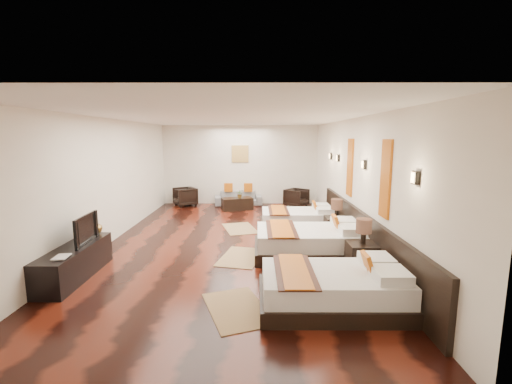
{
  "coord_description": "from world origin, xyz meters",
  "views": [
    {
      "loc": [
        0.6,
        -7.53,
        2.38
      ],
      "look_at": [
        0.58,
        0.48,
        1.1
      ],
      "focal_mm": 24.06,
      "sensor_mm": 36.0,
      "label": 1
    }
  ],
  "objects_px": {
    "book": "(54,257)",
    "figurine": "(94,226)",
    "table_plant": "(240,194)",
    "armchair_left": "(185,197)",
    "nightstand_b": "(336,226)",
    "coffee_table": "(237,204)",
    "bed_mid": "(311,242)",
    "armchair_right": "(297,198)",
    "tv_console": "(75,262)",
    "nightstand_a": "(362,255)",
    "bed_far": "(298,219)",
    "sofa": "(238,198)",
    "tv": "(81,229)",
    "bed_near": "(334,288)"
  },
  "relations": [
    {
      "from": "book",
      "to": "figurine",
      "type": "height_order",
      "value": "figurine"
    },
    {
      "from": "book",
      "to": "table_plant",
      "type": "xyz_separation_m",
      "value": [
        2.54,
        6.1,
        -0.02
      ]
    },
    {
      "from": "armchair_left",
      "to": "nightstand_b",
      "type": "bearing_deg",
      "value": 16.18
    },
    {
      "from": "armchair_left",
      "to": "coffee_table",
      "type": "xyz_separation_m",
      "value": [
        1.86,
        -0.65,
        -0.12
      ]
    },
    {
      "from": "bed_mid",
      "to": "armchair_right",
      "type": "relative_size",
      "value": 3.21
    },
    {
      "from": "nightstand_b",
      "to": "armchair_right",
      "type": "height_order",
      "value": "nightstand_b"
    },
    {
      "from": "tv_console",
      "to": "armchair_left",
      "type": "height_order",
      "value": "armchair_left"
    },
    {
      "from": "nightstand_b",
      "to": "table_plant",
      "type": "xyz_separation_m",
      "value": [
        -2.4,
        3.35,
        0.2
      ]
    },
    {
      "from": "nightstand_a",
      "to": "armchair_left",
      "type": "height_order",
      "value": "nightstand_a"
    },
    {
      "from": "bed_far",
      "to": "sofa",
      "type": "relative_size",
      "value": 1.17
    },
    {
      "from": "figurine",
      "to": "coffee_table",
      "type": "height_order",
      "value": "figurine"
    },
    {
      "from": "nightstand_a",
      "to": "sofa",
      "type": "relative_size",
      "value": 0.61
    },
    {
      "from": "nightstand_b",
      "to": "tv",
      "type": "xyz_separation_m",
      "value": [
        -4.89,
        -2.0,
        0.46
      ]
    },
    {
      "from": "bed_far",
      "to": "nightstand_a",
      "type": "distance_m",
      "value": 3.16
    },
    {
      "from": "tv_console",
      "to": "armchair_right",
      "type": "bearing_deg",
      "value": 53.81
    },
    {
      "from": "sofa",
      "to": "coffee_table",
      "type": "xyz_separation_m",
      "value": [
        0.0,
        -0.81,
        -0.04
      ]
    },
    {
      "from": "nightstand_a",
      "to": "coffee_table",
      "type": "height_order",
      "value": "nightstand_a"
    },
    {
      "from": "bed_far",
      "to": "armchair_left",
      "type": "height_order",
      "value": "bed_far"
    },
    {
      "from": "sofa",
      "to": "armchair_right",
      "type": "relative_size",
      "value": 2.38
    },
    {
      "from": "table_plant",
      "to": "armchair_right",
      "type": "bearing_deg",
      "value": 16.59
    },
    {
      "from": "tv",
      "to": "sofa",
      "type": "distance_m",
      "value": 6.68
    },
    {
      "from": "bed_mid",
      "to": "armchair_right",
      "type": "distance_m",
      "value": 5.0
    },
    {
      "from": "figurine",
      "to": "armchair_right",
      "type": "relative_size",
      "value": 0.45
    },
    {
      "from": "book",
      "to": "armchair_left",
      "type": "height_order",
      "value": "armchair_left"
    },
    {
      "from": "bed_mid",
      "to": "tv_console",
      "type": "height_order",
      "value": "bed_mid"
    },
    {
      "from": "nightstand_a",
      "to": "book",
      "type": "bearing_deg",
      "value": -171.58
    },
    {
      "from": "tv_console",
      "to": "armchair_right",
      "type": "height_order",
      "value": "armchair_right"
    },
    {
      "from": "nightstand_b",
      "to": "book",
      "type": "xyz_separation_m",
      "value": [
        -4.94,
        -2.76,
        0.22
      ]
    },
    {
      "from": "coffee_table",
      "to": "bed_far",
      "type": "bearing_deg",
      "value": -53.48
    },
    {
      "from": "book",
      "to": "bed_far",
      "type": "bearing_deg",
      "value": 42.16
    },
    {
      "from": "tv_console",
      "to": "armchair_left",
      "type": "distance_m",
      "value": 6.28
    },
    {
      "from": "bed_near",
      "to": "table_plant",
      "type": "height_order",
      "value": "bed_near"
    },
    {
      "from": "table_plant",
      "to": "bed_near",
      "type": "bearing_deg",
      "value": -75.78
    },
    {
      "from": "tv",
      "to": "table_plant",
      "type": "relative_size",
      "value": 3.13
    },
    {
      "from": "bed_near",
      "to": "bed_far",
      "type": "height_order",
      "value": "bed_near"
    },
    {
      "from": "bed_far",
      "to": "nightstand_b",
      "type": "distance_m",
      "value": 1.29
    },
    {
      "from": "bed_far",
      "to": "nightstand_b",
      "type": "xyz_separation_m",
      "value": [
        0.75,
        -1.04,
        0.09
      ]
    },
    {
      "from": "tv",
      "to": "book",
      "type": "relative_size",
      "value": 3.13
    },
    {
      "from": "tv_console",
      "to": "tv",
      "type": "distance_m",
      "value": 0.56
    },
    {
      "from": "bed_near",
      "to": "table_plant",
      "type": "bearing_deg",
      "value": 104.22
    },
    {
      "from": "tv",
      "to": "figurine",
      "type": "distance_m",
      "value": 0.56
    },
    {
      "from": "bed_near",
      "to": "book",
      "type": "relative_size",
      "value": 7.39
    },
    {
      "from": "book",
      "to": "armchair_right",
      "type": "xyz_separation_m",
      "value": [
        4.47,
        6.68,
        -0.25
      ]
    },
    {
      "from": "tv_console",
      "to": "tv",
      "type": "height_order",
      "value": "tv"
    },
    {
      "from": "book",
      "to": "sofa",
      "type": "xyz_separation_m",
      "value": [
        2.44,
        6.97,
        -0.32
      ]
    },
    {
      "from": "nightstand_a",
      "to": "table_plant",
      "type": "bearing_deg",
      "value": 114.11
    },
    {
      "from": "bed_near",
      "to": "coffee_table",
      "type": "distance_m",
      "value": 6.82
    },
    {
      "from": "bed_near",
      "to": "armchair_right",
      "type": "distance_m",
      "value": 7.11
    },
    {
      "from": "table_plant",
      "to": "bed_far",
      "type": "bearing_deg",
      "value": -54.37
    },
    {
      "from": "sofa",
      "to": "armchair_left",
      "type": "height_order",
      "value": "armchair_left"
    }
  ]
}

